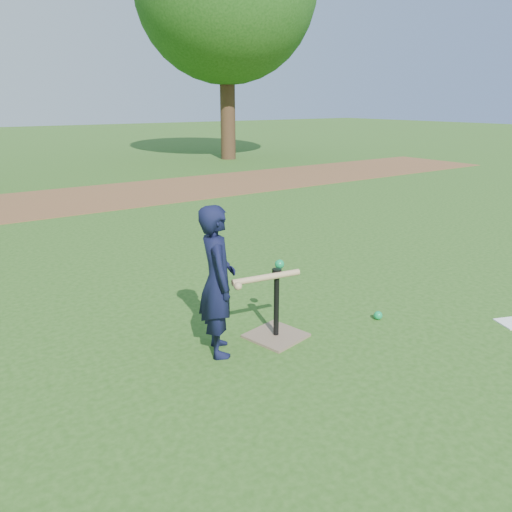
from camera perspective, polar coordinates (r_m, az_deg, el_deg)
ground at (r=4.37m, az=7.68°, el=-9.12°), size 80.00×80.00×0.00m
dirt_strip at (r=10.87m, az=-20.08°, el=6.08°), size 24.00×3.00×0.01m
child at (r=3.87m, az=-4.44°, el=-2.89°), size 0.43×0.51×1.20m
wiffle_ball_ground at (r=4.77m, az=13.78°, el=-6.61°), size 0.08×0.08×0.08m
batting_tee at (r=4.29m, az=2.31°, el=-7.89°), size 0.51×0.51×0.61m
swing_action at (r=4.05m, az=1.20°, el=-2.22°), size 0.63×0.22×0.11m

